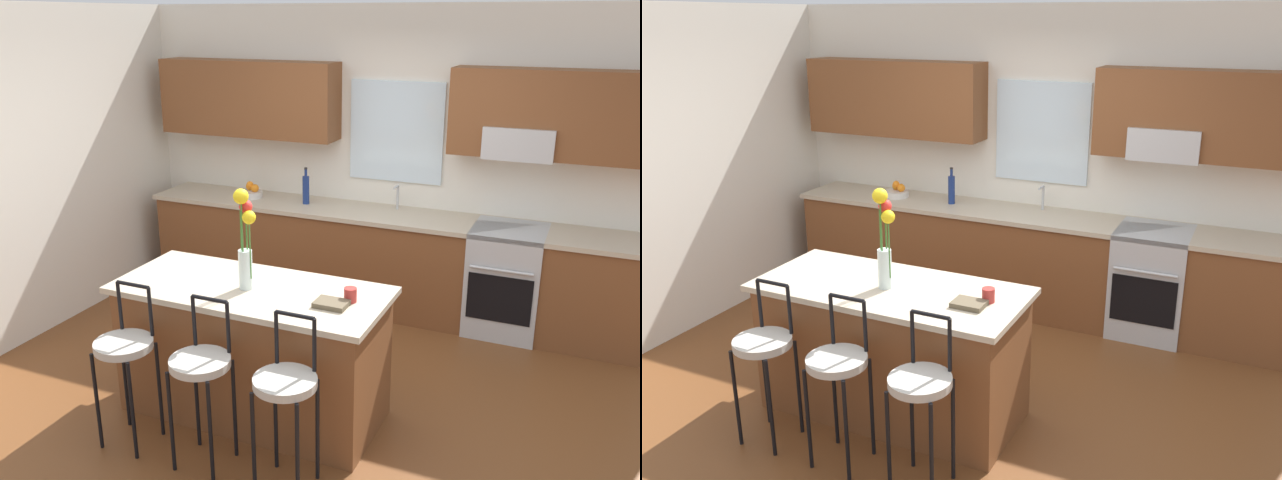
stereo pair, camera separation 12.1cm
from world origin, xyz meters
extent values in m
plane|color=brown|center=(0.00, 0.00, 0.00)|extent=(14.00, 14.00, 0.00)
cube|color=silver|center=(-2.56, 0.30, 1.35)|extent=(0.12, 4.60, 2.70)
cube|color=silver|center=(0.00, 2.06, 1.35)|extent=(5.60, 0.12, 2.70)
cube|color=brown|center=(-1.42, 1.83, 1.85)|extent=(1.77, 0.34, 0.70)
cube|color=brown|center=(1.42, 1.83, 1.85)|extent=(1.77, 0.34, 0.70)
cube|color=silver|center=(0.00, 1.99, 1.60)|extent=(0.87, 0.03, 0.90)
cube|color=#B7BABC|center=(1.11, 1.80, 1.62)|extent=(0.56, 0.36, 0.26)
cube|color=brown|center=(0.00, 1.70, 0.44)|extent=(4.50, 0.60, 0.88)
cube|color=#BCAD93|center=(0.00, 1.70, 0.90)|extent=(4.56, 0.64, 0.04)
cube|color=#B7BABC|center=(0.07, 1.70, 0.85)|extent=(0.54, 0.38, 0.11)
cylinder|color=#B7BABC|center=(0.07, 1.86, 1.03)|extent=(0.02, 0.02, 0.22)
cylinder|color=#B7BABC|center=(0.07, 1.80, 1.14)|extent=(0.02, 0.12, 0.02)
cube|color=#B7BABC|center=(1.11, 1.68, 0.46)|extent=(0.60, 0.60, 0.92)
cube|color=black|center=(1.11, 1.38, 0.40)|extent=(0.52, 0.02, 0.40)
cylinder|color=#B7BABC|center=(1.11, 1.35, 0.66)|extent=(0.50, 0.02, 0.02)
cube|color=brown|center=(-0.25, -0.30, 0.44)|extent=(1.72, 0.72, 0.88)
cube|color=#BCAD93|center=(-0.25, -0.30, 0.90)|extent=(1.80, 0.80, 0.04)
cylinder|color=black|center=(-0.93, -1.05, 0.33)|extent=(0.02, 0.02, 0.66)
cylinder|color=black|center=(-0.66, -1.05, 0.33)|extent=(0.02, 0.02, 0.66)
cylinder|color=black|center=(-0.93, -0.78, 0.33)|extent=(0.02, 0.02, 0.66)
cylinder|color=black|center=(-0.66, -0.78, 0.33)|extent=(0.02, 0.02, 0.66)
cylinder|color=#B2ADA3|center=(-0.80, -0.91, 0.69)|extent=(0.36, 0.36, 0.05)
cylinder|color=black|center=(-0.91, -0.78, 0.87)|extent=(0.02, 0.02, 0.32)
cylinder|color=black|center=(-0.68, -0.78, 0.87)|extent=(0.02, 0.02, 0.32)
cylinder|color=black|center=(-0.80, -0.78, 1.03)|extent=(0.23, 0.02, 0.02)
cylinder|color=black|center=(-0.38, -1.05, 0.33)|extent=(0.02, 0.02, 0.66)
cylinder|color=black|center=(-0.11, -1.05, 0.33)|extent=(0.02, 0.02, 0.66)
cylinder|color=black|center=(-0.38, -0.78, 0.33)|extent=(0.02, 0.02, 0.66)
cylinder|color=black|center=(-0.11, -0.78, 0.33)|extent=(0.02, 0.02, 0.66)
cylinder|color=#B2ADA3|center=(-0.25, -0.91, 0.69)|extent=(0.36, 0.36, 0.05)
cylinder|color=black|center=(-0.36, -0.78, 0.87)|extent=(0.02, 0.02, 0.32)
cylinder|color=black|center=(-0.13, -0.78, 0.87)|extent=(0.02, 0.02, 0.32)
cylinder|color=black|center=(-0.25, -0.78, 1.03)|extent=(0.23, 0.02, 0.02)
cylinder|color=black|center=(0.17, -1.05, 0.33)|extent=(0.02, 0.02, 0.66)
cylinder|color=black|center=(0.44, -1.05, 0.33)|extent=(0.02, 0.02, 0.66)
cylinder|color=black|center=(0.17, -0.78, 0.33)|extent=(0.02, 0.02, 0.66)
cylinder|color=black|center=(0.44, -0.78, 0.33)|extent=(0.02, 0.02, 0.66)
cylinder|color=#B2ADA3|center=(0.30, -0.91, 0.69)|extent=(0.36, 0.36, 0.05)
cylinder|color=black|center=(0.19, -0.78, 0.87)|extent=(0.02, 0.02, 0.32)
cylinder|color=black|center=(0.42, -0.78, 0.87)|extent=(0.02, 0.02, 0.32)
cylinder|color=black|center=(0.30, -0.78, 1.03)|extent=(0.23, 0.02, 0.02)
cylinder|color=silver|center=(-0.26, -0.32, 1.05)|extent=(0.09, 0.09, 0.26)
cylinder|color=#3D722D|center=(-0.22, -0.33, 1.20)|extent=(0.01, 0.01, 0.41)
sphere|color=yellow|center=(-0.22, -0.33, 1.41)|extent=(0.09, 0.09, 0.09)
cylinder|color=#3D722D|center=(-0.26, -0.30, 1.23)|extent=(0.01, 0.01, 0.47)
sphere|color=red|center=(-0.26, -0.30, 1.46)|extent=(0.08, 0.08, 0.08)
cylinder|color=#3D722D|center=(-0.28, -0.32, 1.27)|extent=(0.01, 0.01, 0.54)
sphere|color=orange|center=(-0.28, -0.32, 1.54)|extent=(0.07, 0.07, 0.07)
cylinder|color=#3D722D|center=(-0.26, -0.35, 1.27)|extent=(0.01, 0.01, 0.54)
sphere|color=yellow|center=(-0.26, -0.35, 1.54)|extent=(0.10, 0.10, 0.10)
cylinder|color=#A52D28|center=(0.43, -0.25, 0.97)|extent=(0.08, 0.08, 0.09)
cube|color=brown|center=(0.35, -0.36, 0.94)|extent=(0.20, 0.15, 0.03)
cylinder|color=silver|center=(-1.36, 1.70, 0.95)|extent=(0.24, 0.24, 0.06)
sphere|color=orange|center=(-1.31, 1.70, 1.01)|extent=(0.08, 0.08, 0.08)
sphere|color=orange|center=(-1.39, 1.75, 1.01)|extent=(0.08, 0.08, 0.08)
sphere|color=orange|center=(-1.36, 1.70, 1.04)|extent=(0.07, 0.07, 0.07)
cylinder|color=navy|center=(-0.77, 1.70, 1.05)|extent=(0.06, 0.06, 0.26)
cylinder|color=navy|center=(-0.77, 1.70, 1.22)|extent=(0.03, 0.03, 0.07)
cylinder|color=black|center=(-0.77, 1.70, 1.26)|extent=(0.03, 0.03, 0.02)
camera|label=1|loc=(1.77, -3.79, 2.59)|focal=37.54mm
camera|label=2|loc=(1.88, -3.75, 2.59)|focal=37.54mm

